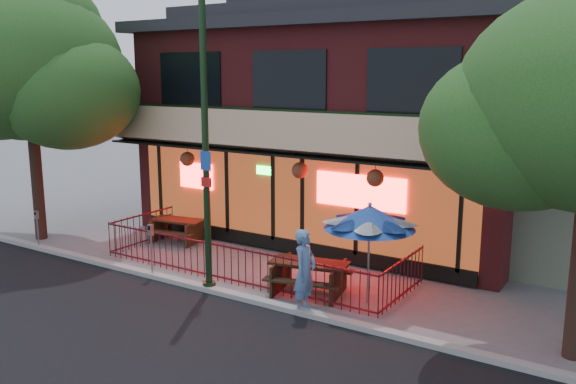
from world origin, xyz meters
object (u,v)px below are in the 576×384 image
(street_light, at_px, (206,162))
(patio_umbrella, at_px, (370,217))
(parking_meter_far, at_px, (37,223))
(picnic_table_left, at_px, (178,227))
(parking_meter_near, at_px, (151,242))
(picnic_table_right, at_px, (309,273))
(pedestrian, at_px, (305,271))
(street_tree_left, at_px, (30,56))

(street_light, xyz_separation_m, patio_umbrella, (3.60, 1.34, -1.13))
(patio_umbrella, height_order, parking_meter_far, patio_umbrella)
(picnic_table_left, bearing_deg, street_light, -37.89)
(picnic_table_left, xyz_separation_m, parking_meter_near, (1.77, -2.88, 0.48))
(street_light, bearing_deg, picnic_table_right, 26.89)
(parking_meter_near, bearing_deg, pedestrian, 1.65)
(picnic_table_left, distance_m, patio_umbrella, 7.51)
(street_tree_left, bearing_deg, pedestrian, -4.15)
(picnic_table_left, bearing_deg, picnic_table_right, -16.40)
(picnic_table_left, distance_m, pedestrian, 6.88)
(street_light, distance_m, picnic_table_left, 5.29)
(street_tree_left, distance_m, parking_meter_far, 5.04)
(street_tree_left, xyz_separation_m, patio_umbrella, (11.06, 0.56, -3.66))
(picnic_table_right, bearing_deg, parking_meter_far, -172.29)
(parking_meter_far, bearing_deg, parking_meter_near, -0.00)
(street_tree_left, distance_m, patio_umbrella, 11.66)
(picnic_table_left, height_order, pedestrian, pedestrian)
(parking_meter_near, height_order, parking_meter_far, parking_meter_near)
(parking_meter_far, bearing_deg, patio_umbrella, 7.98)
(street_tree_left, bearing_deg, street_light, -6.04)
(street_light, xyz_separation_m, parking_meter_far, (-6.54, -0.08, -2.36))
(street_tree_left, bearing_deg, patio_umbrella, 2.88)
(street_light, relative_size, parking_meter_near, 5.00)
(street_light, xyz_separation_m, parking_meter_near, (-1.83, -0.08, -2.20))
(pedestrian, height_order, parking_meter_near, pedestrian)
(street_tree_left, xyz_separation_m, picnic_table_left, (3.86, 2.01, -5.20))
(parking_meter_near, bearing_deg, parking_meter_far, 180.00)
(street_light, height_order, picnic_table_right, street_light)
(picnic_table_right, xyz_separation_m, parking_meter_far, (-8.72, -1.18, 0.27))
(picnic_table_left, distance_m, parking_meter_near, 3.41)
(street_light, height_order, street_tree_left, street_tree_left)
(street_light, distance_m, street_tree_left, 7.91)
(street_light, distance_m, pedestrian, 3.48)
(parking_meter_near, bearing_deg, street_light, 2.42)
(picnic_table_right, bearing_deg, parking_meter_near, -163.60)
(street_light, distance_m, picnic_table_right, 3.59)
(picnic_table_right, height_order, parking_meter_near, parking_meter_near)
(patio_umbrella, bearing_deg, street_light, -159.51)
(street_tree_left, xyz_separation_m, picnic_table_right, (9.63, 0.31, -5.15))
(street_tree_left, height_order, pedestrian, street_tree_left)
(street_light, distance_m, patio_umbrella, 4.00)
(pedestrian, bearing_deg, street_light, 87.71)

